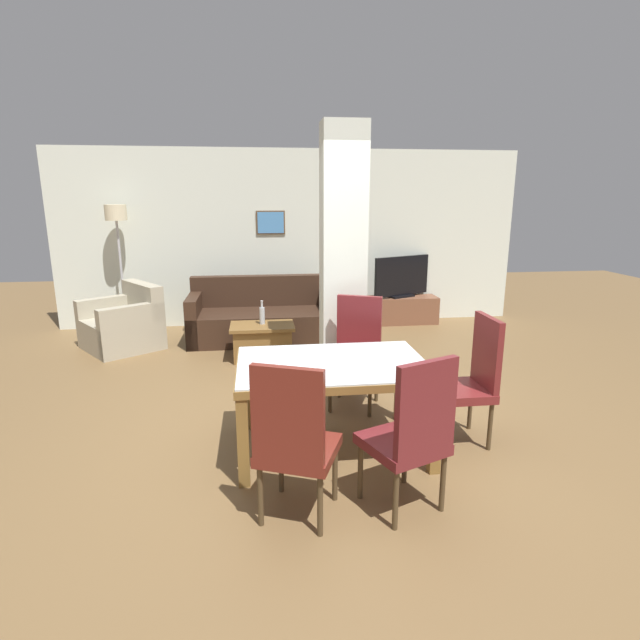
# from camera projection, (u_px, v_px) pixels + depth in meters

# --- Properties ---
(ground_plane) EXTENTS (18.00, 18.00, 0.00)m
(ground_plane) POSITION_uv_depth(u_px,v_px,m) (332.00, 448.00, 4.06)
(ground_plane) COLOR brown
(back_wall) EXTENTS (7.20, 0.09, 2.70)m
(back_wall) POSITION_uv_depth(u_px,v_px,m) (292.00, 238.00, 7.81)
(back_wall) COLOR silver
(back_wall) RESTS_ON ground_plane
(divider_pillar) EXTENTS (0.45, 0.35, 2.70)m
(divider_pillar) POSITION_uv_depth(u_px,v_px,m) (343.00, 261.00, 5.10)
(divider_pillar) COLOR silver
(divider_pillar) RESTS_ON ground_plane
(dining_table) EXTENTS (1.49, 1.01, 0.74)m
(dining_table) POSITION_uv_depth(u_px,v_px,m) (332.00, 380.00, 3.92)
(dining_table) COLOR brown
(dining_table) RESTS_ON ground_plane
(dining_chair_far_right) EXTENTS (0.60, 0.60, 1.06)m
(dining_chair_far_right) POSITION_uv_depth(u_px,v_px,m) (356.00, 348.00, 4.81)
(dining_chair_far_right) COLOR maroon
(dining_chair_far_right) RESTS_ON ground_plane
(dining_chair_near_right) EXTENTS (0.60, 0.60, 1.06)m
(dining_chair_near_right) POSITION_uv_depth(u_px,v_px,m) (412.00, 431.00, 3.11)
(dining_chair_near_right) COLOR maroon
(dining_chair_near_right) RESTS_ON ground_plane
(dining_chair_near_left) EXTENTS (0.60, 0.60, 1.06)m
(dining_chair_near_left) POSITION_uv_depth(u_px,v_px,m) (294.00, 438.00, 3.02)
(dining_chair_near_left) COLOR maroon
(dining_chair_near_left) RESTS_ON ground_plane
(dining_chair_head_right) EXTENTS (0.46, 0.46, 1.06)m
(dining_chair_head_right) POSITION_uv_depth(u_px,v_px,m) (471.00, 376.00, 4.06)
(dining_chair_head_right) COLOR maroon
(dining_chair_head_right) RESTS_ON ground_plane
(sofa) EXTENTS (2.03, 0.94, 0.86)m
(sofa) POSITION_uv_depth(u_px,v_px,m) (262.00, 319.00, 7.13)
(sofa) COLOR #352217
(sofa) RESTS_ON ground_plane
(armchair) EXTENTS (1.22, 1.23, 0.85)m
(armchair) POSITION_uv_depth(u_px,v_px,m) (124.00, 326.00, 6.69)
(armchair) COLOR #AEA58D
(armchair) RESTS_ON ground_plane
(coffee_table) EXTENTS (0.79, 0.51, 0.44)m
(coffee_table) POSITION_uv_depth(u_px,v_px,m) (263.00, 341.00, 6.24)
(coffee_table) COLOR brown
(coffee_table) RESTS_ON ground_plane
(bottle) EXTENTS (0.07, 0.07, 0.30)m
(bottle) POSITION_uv_depth(u_px,v_px,m) (262.00, 315.00, 6.20)
(bottle) COLOR #B2B7BC
(bottle) RESTS_ON coffee_table
(tv_stand) EXTENTS (1.16, 0.40, 0.43)m
(tv_stand) POSITION_uv_depth(u_px,v_px,m) (400.00, 310.00, 8.02)
(tv_stand) COLOR brown
(tv_stand) RESTS_ON ground_plane
(tv_screen) EXTENTS (0.97, 0.47, 0.65)m
(tv_screen) POSITION_uv_depth(u_px,v_px,m) (402.00, 277.00, 7.89)
(tv_screen) COLOR black
(tv_screen) RESTS_ON tv_stand
(floor_lamp) EXTENTS (0.30, 0.30, 1.88)m
(floor_lamp) POSITION_uv_depth(u_px,v_px,m) (117.00, 226.00, 7.13)
(floor_lamp) COLOR #B7B7BC
(floor_lamp) RESTS_ON ground_plane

